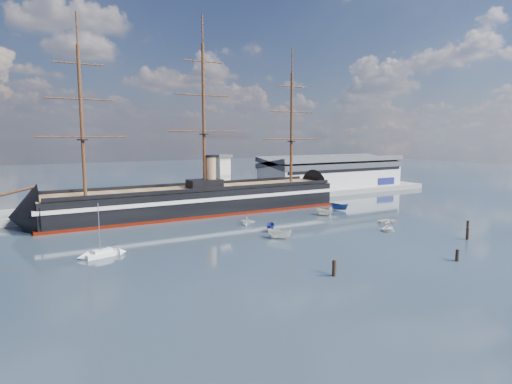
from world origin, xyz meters
TOP-DOWN VIEW (x-y plane):
  - ground at (0.00, 40.00)m, footprint 600.00×600.00m
  - quay at (10.00, 76.00)m, footprint 180.00×18.00m
  - warehouse at (58.00, 80.00)m, footprint 63.00×21.00m
  - quay_tower at (3.00, 73.00)m, footprint 5.00×5.00m
  - warship at (-13.39, 60.00)m, footprint 113.01×17.69m
  - sailboat at (-46.51, 26.52)m, footprint 6.87×3.30m
  - motorboat_a at (-9.04, 20.76)m, footprint 7.32×5.68m
  - motorboat_b at (19.02, 14.04)m, footprint 2.59×3.56m
  - motorboat_c at (18.47, 37.74)m, footprint 6.75×3.43m
  - motorboat_d at (-7.52, 37.94)m, footprint 6.93×6.32m
  - motorboat_e at (26.10, 20.32)m, footprint 2.52×3.65m
  - motorboat_f at (28.48, 42.31)m, footprint 7.48×4.76m
  - motorboat_g at (-6.28, 28.80)m, footprint 5.75×5.07m
  - piling_near_left at (-16.03, -5.43)m, footprint 0.64×0.64m
  - piling_near_mid at (9.45, -10.76)m, footprint 0.64×0.64m
  - piling_near_right at (26.74, -1.73)m, footprint 0.64×0.64m
  - piling_far_right at (36.29, 4.30)m, footprint 0.64×0.64m

SIDE VIEW (x-z plane):
  - ground at x=0.00m, z-range 0.00..0.00m
  - quay at x=10.00m, z-range -1.00..1.00m
  - motorboat_a at x=-9.04m, z-range -1.39..1.39m
  - motorboat_b at x=19.02m, z-range -0.77..0.77m
  - motorboat_c at x=18.47m, z-range -1.29..1.29m
  - motorboat_d at x=-7.52m, z-range -1.21..1.21m
  - motorboat_e at x=26.10m, z-range -0.79..0.79m
  - motorboat_f at x=28.48m, z-range -1.40..1.40m
  - motorboat_g at x=-6.28m, z-range -1.13..1.13m
  - piling_near_left at x=-16.03m, z-range -1.73..1.73m
  - piling_near_mid at x=9.45m, z-range -1.47..1.47m
  - piling_near_right at x=26.74m, z-range -1.76..1.76m
  - piling_far_right at x=36.29m, z-range -1.53..1.53m
  - sailboat at x=-46.51m, z-range -4.61..5.96m
  - warship at x=-13.39m, z-range -22.93..31.01m
  - warehouse at x=58.00m, z-range 2.18..13.78m
  - quay_tower at x=3.00m, z-range 2.25..17.25m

